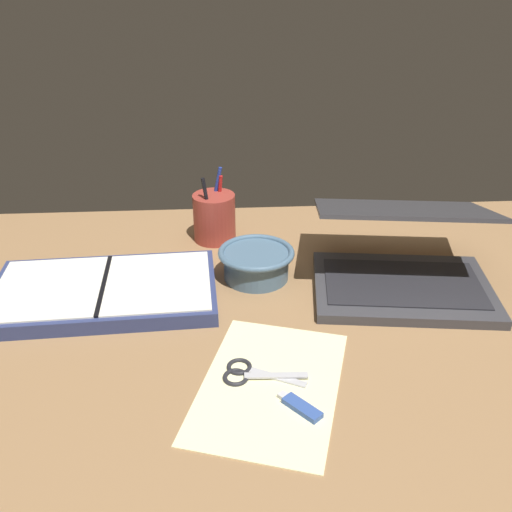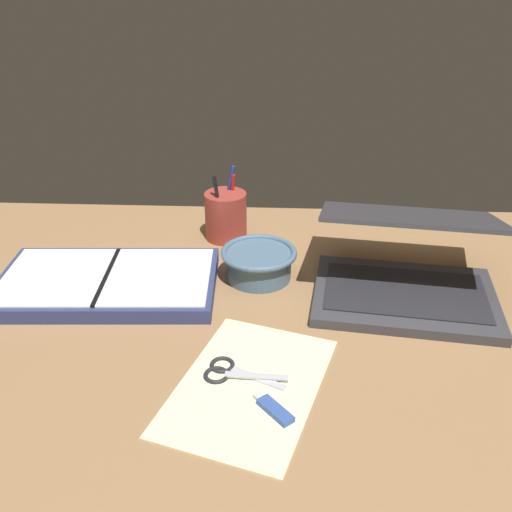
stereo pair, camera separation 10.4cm
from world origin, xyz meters
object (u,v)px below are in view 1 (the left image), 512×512
at_px(planner, 105,291).
at_px(bowl, 258,262).
at_px(pen_cup, 214,217).
at_px(laptop, 402,260).
at_px(scissors, 247,373).

bearing_deg(planner, bowl, 8.66).
relative_size(bowl, planner, 0.36).
bearing_deg(pen_cup, bowl, -64.58).
height_order(laptop, scissors, laptop).
bearing_deg(bowl, scissors, -97.14).
xyz_separation_m(laptop, planner, (-0.55, -0.02, -0.04)).
height_order(pen_cup, planner, pen_cup).
relative_size(laptop, planner, 0.87).
xyz_separation_m(pen_cup, planner, (-0.20, -0.23, -0.04)).
bearing_deg(bowl, laptop, -8.88).
bearing_deg(laptop, scissors, -133.54).
bearing_deg(laptop, pen_cup, 155.66).
relative_size(pen_cup, planner, 0.38).
xyz_separation_m(pen_cup, scissors, (0.05, -0.47, -0.05)).
distance_m(laptop, planner, 0.55).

